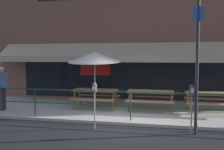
% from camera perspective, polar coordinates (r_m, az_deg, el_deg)
% --- Properties ---
extents(ground_plane, '(120.00, 120.00, 0.00)m').
position_cam_1_polar(ground_plane, '(8.12, 4.03, -11.55)').
color(ground_plane, black).
extents(patio_deck, '(15.00, 4.00, 0.10)m').
position_cam_1_polar(patio_deck, '(10.03, 5.63, -8.20)').
color(patio_deck, '#ADA89E').
rests_on(patio_deck, ground).
extents(restaurant_building, '(15.00, 1.60, 8.10)m').
position_cam_1_polar(restaurant_building, '(12.15, 6.96, 12.78)').
color(restaurant_building, brown).
rests_on(restaurant_building, ground).
extents(patio_railing, '(13.84, 0.04, 0.97)m').
position_cam_1_polar(patio_railing, '(8.23, 4.35, -5.63)').
color(patio_railing, '#194723').
rests_on(patio_railing, patio_deck).
extents(picnic_table_left, '(1.80, 1.42, 0.76)m').
position_cam_1_polar(picnic_table_left, '(10.24, -3.80, -4.21)').
color(picnic_table_left, '#997047').
rests_on(picnic_table_left, patio_deck).
extents(picnic_table_centre, '(1.80, 1.42, 0.76)m').
position_cam_1_polar(picnic_table_centre, '(9.92, 8.78, -4.51)').
color(picnic_table_centre, '#997047').
rests_on(picnic_table_centre, patio_deck).
extents(picnic_table_right, '(1.80, 1.42, 0.76)m').
position_cam_1_polar(picnic_table_right, '(10.00, 21.63, -4.69)').
color(picnic_table_right, '#997047').
rests_on(picnic_table_right, patio_deck).
extents(patio_umbrella_left, '(2.14, 2.14, 2.38)m').
position_cam_1_polar(patio_umbrella_left, '(10.05, -3.96, 4.07)').
color(patio_umbrella_left, '#B7B2A8').
rests_on(patio_umbrella_left, patio_deck).
extents(pedestrian_walking, '(0.26, 0.62, 1.71)m').
position_cam_1_polar(pedestrian_walking, '(10.69, -23.85, -2.30)').
color(pedestrian_walking, '#333338').
rests_on(pedestrian_walking, patio_deck).
extents(parking_meter_near, '(0.15, 0.16, 1.42)m').
position_cam_1_polar(parking_meter_near, '(7.59, -4.04, -3.79)').
color(parking_meter_near, gray).
rests_on(parking_meter_near, ground).
extents(parking_meter_far, '(0.15, 0.16, 1.42)m').
position_cam_1_polar(parking_meter_far, '(7.38, 17.79, -4.21)').
color(parking_meter_far, gray).
rests_on(parking_meter_far, ground).
extents(street_sign_pole, '(0.28, 0.09, 4.69)m').
position_cam_1_polar(street_sign_pole, '(7.34, 18.95, 5.53)').
color(street_sign_pole, '#2D2D33').
rests_on(street_sign_pole, ground).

